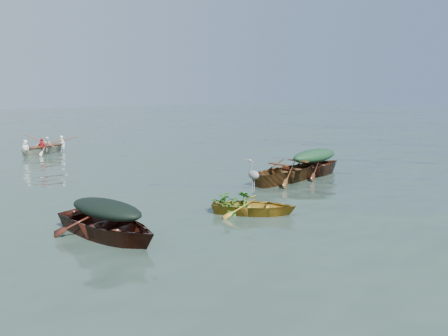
{
  "coord_description": "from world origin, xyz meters",
  "views": [
    {
      "loc": [
        -9.18,
        -11.2,
        3.3
      ],
      "look_at": [
        0.17,
        1.05,
        0.5
      ],
      "focal_mm": 35.0,
      "sensor_mm": 36.0,
      "label": 1
    }
  ],
  "objects_px": {
    "yellow_dinghy": "(254,214)",
    "open_wooden_boat": "(288,181)",
    "heron": "(254,180)",
    "dark_covered_boat": "(108,238)",
    "rowed_boat": "(45,154)",
    "green_tarp_boat": "(314,175)"
  },
  "relations": [
    {
      "from": "yellow_dinghy",
      "to": "open_wooden_boat",
      "type": "relative_size",
      "value": 0.59
    },
    {
      "from": "green_tarp_boat",
      "to": "heron",
      "type": "xyz_separation_m",
      "value": [
        -4.99,
        -2.14,
        0.82
      ]
    },
    {
      "from": "green_tarp_boat",
      "to": "dark_covered_boat",
      "type": "bearing_deg",
      "value": 96.65
    },
    {
      "from": "open_wooden_boat",
      "to": "heron",
      "type": "xyz_separation_m",
      "value": [
        -3.42,
        -1.99,
        0.82
      ]
    },
    {
      "from": "dark_covered_boat",
      "to": "heron",
      "type": "height_order",
      "value": "heron"
    },
    {
      "from": "rowed_boat",
      "to": "heron",
      "type": "relative_size",
      "value": 4.04
    },
    {
      "from": "dark_covered_boat",
      "to": "open_wooden_boat",
      "type": "height_order",
      "value": "open_wooden_boat"
    },
    {
      "from": "rowed_boat",
      "to": "yellow_dinghy",
      "type": "bearing_deg",
      "value": 154.18
    },
    {
      "from": "yellow_dinghy",
      "to": "rowed_boat",
      "type": "height_order",
      "value": "rowed_boat"
    },
    {
      "from": "heron",
      "to": "yellow_dinghy",
      "type": "bearing_deg",
      "value": -174.81
    },
    {
      "from": "open_wooden_boat",
      "to": "yellow_dinghy",
      "type": "bearing_deg",
      "value": 116.74
    },
    {
      "from": "heron",
      "to": "dark_covered_boat",
      "type": "bearing_deg",
      "value": 132.82
    },
    {
      "from": "yellow_dinghy",
      "to": "rowed_boat",
      "type": "distance_m",
      "value": 14.96
    },
    {
      "from": "dark_covered_boat",
      "to": "open_wooden_boat",
      "type": "bearing_deg",
      "value": -2.29
    },
    {
      "from": "green_tarp_boat",
      "to": "rowed_boat",
      "type": "distance_m",
      "value": 14.0
    },
    {
      "from": "dark_covered_boat",
      "to": "green_tarp_boat",
      "type": "bearing_deg",
      "value": -3.61
    },
    {
      "from": "rowed_boat",
      "to": "green_tarp_boat",
      "type": "bearing_deg",
      "value": 177.51
    },
    {
      "from": "rowed_boat",
      "to": "heron",
      "type": "bearing_deg",
      "value": 155.7
    },
    {
      "from": "dark_covered_boat",
      "to": "green_tarp_boat",
      "type": "xyz_separation_m",
      "value": [
        9.22,
        2.01,
        0.0
      ]
    },
    {
      "from": "yellow_dinghy",
      "to": "open_wooden_boat",
      "type": "xyz_separation_m",
      "value": [
        3.77,
        2.42,
        0.0
      ]
    },
    {
      "from": "dark_covered_boat",
      "to": "open_wooden_boat",
      "type": "relative_size",
      "value": 0.83
    },
    {
      "from": "yellow_dinghy",
      "to": "rowed_boat",
      "type": "bearing_deg",
      "value": 49.6
    }
  ]
}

